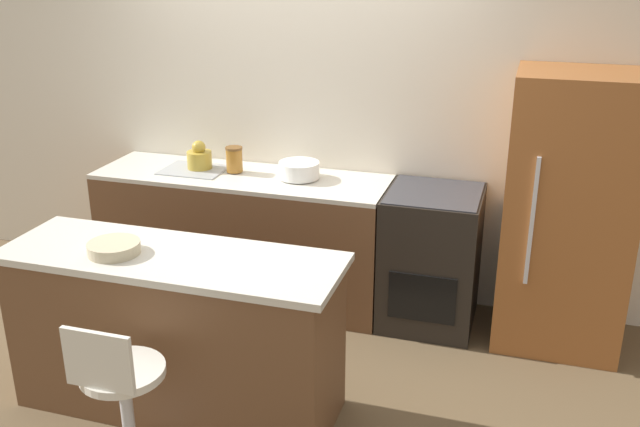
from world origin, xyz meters
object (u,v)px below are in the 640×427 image
Objects in this scene: kettle at (199,157)px; mixing_bowl at (299,170)px; oven_range at (431,258)px; stool_chair at (122,401)px; refrigerator at (568,214)px.

kettle is 0.73× the size of mixing_bowl.
mixing_bowl reaches higher than oven_range.
stool_chair is 3.15× the size of mixing_bowl.
refrigerator is at bearing 45.20° from stool_chair.
refrigerator reaches higher than mixing_bowl.
mixing_bowl is (-0.93, 0.04, 0.52)m from oven_range.
refrigerator is at bearing -1.20° from mixing_bowl.
kettle is 0.75m from mixing_bowl.
oven_range is at bearing 60.05° from stool_chair.
kettle reaches higher than oven_range.
kettle reaches higher than stool_chair.
stool_chair is 2.09m from mixing_bowl.
stool_chair is at bearing -74.73° from kettle.
refrigerator is 1.76m from mixing_bowl.
stool_chair is 2.15m from kettle.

